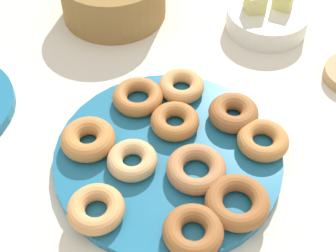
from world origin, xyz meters
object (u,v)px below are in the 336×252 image
at_px(donut_7, 263,140).
at_px(melon_chunk_left, 255,2).
at_px(donut_0, 175,121).
at_px(donut_1, 96,209).
at_px(donut_3, 193,231).
at_px(donut_10, 181,86).
at_px(fruit_bowl, 267,19).
at_px(donut_4, 88,139).
at_px(donut_9, 233,113).
at_px(donut_2, 138,97).
at_px(donut_6, 132,160).
at_px(donut_plate, 168,157).
at_px(donut_5, 196,169).
at_px(donut_8, 237,202).

distance_m(donut_7, melon_chunk_left, 0.32).
distance_m(donut_0, melon_chunk_left, 0.32).
height_order(donut_1, donut_3, same).
distance_m(donut_1, donut_10, 0.27).
height_order(donut_10, fruit_bowl, fruit_bowl).
height_order(donut_4, donut_9, same).
xyz_separation_m(donut_2, donut_6, (-0.00, -0.13, -0.00)).
xyz_separation_m(donut_3, donut_9, (0.07, 0.21, 0.00)).
bearing_deg(donut_6, donut_plate, 22.31).
xyz_separation_m(donut_5, donut_7, (0.11, 0.05, -0.00)).
bearing_deg(donut_4, donut_3, -45.05).
xyz_separation_m(donut_2, donut_8, (0.15, -0.21, 0.00)).
bearing_deg(donut_5, donut_9, 59.72).
bearing_deg(donut_plate, donut_5, -42.88).
distance_m(donut_10, fruit_bowl, 0.26).
bearing_deg(donut_7, donut_9, 126.38).
bearing_deg(fruit_bowl, donut_plate, -120.53).
bearing_deg(donut_plate, donut_9, 34.17).
bearing_deg(donut_2, donut_4, -127.95).
distance_m(donut_6, fruit_bowl, 0.43).
height_order(donut_6, donut_7, same).
relative_size(donut_8, donut_10, 1.17).
distance_m(donut_9, donut_10, 0.10).
bearing_deg(donut_9, donut_0, -170.11).
distance_m(donut_10, melon_chunk_left, 0.25).
height_order(fruit_bowl, melon_chunk_left, melon_chunk_left).
bearing_deg(donut_10, fruit_bowl, 48.71).
xyz_separation_m(donut_4, melon_chunk_left, (0.29, 0.32, 0.03)).
height_order(donut_3, melon_chunk_left, melon_chunk_left).
relative_size(donut_6, donut_7, 0.95).
bearing_deg(donut_3, donut_plate, 103.41).
relative_size(donut_5, fruit_bowl, 0.56).
xyz_separation_m(donut_plate, donut_9, (0.11, 0.07, 0.02)).
bearing_deg(donut_6, donut_5, -9.87).
distance_m(fruit_bowl, melon_chunk_left, 0.05).
bearing_deg(donut_9, donut_2, 166.37).
xyz_separation_m(donut_6, donut_8, (0.15, -0.07, 0.00)).
bearing_deg(donut_1, donut_plate, 46.91).
height_order(donut_3, donut_7, same).
relative_size(donut_1, donut_4, 0.95).
bearing_deg(donut_0, donut_4, -163.86).
height_order(donut_8, donut_9, donut_9).
bearing_deg(donut_10, donut_plate, -99.65).
bearing_deg(donut_plate, donut_7, 6.33).
bearing_deg(donut_5, donut_6, 170.13).
bearing_deg(donut_3, donut_2, 108.54).
bearing_deg(donut_2, melon_chunk_left, 45.55).
bearing_deg(donut_8, donut_9, 86.84).
xyz_separation_m(donut_0, donut_4, (-0.13, -0.04, 0.00)).
distance_m(donut_0, donut_10, 0.08).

